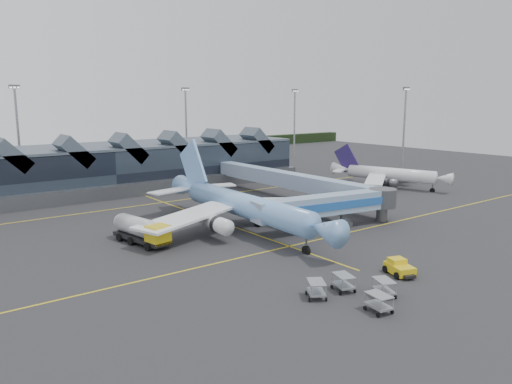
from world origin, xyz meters
TOP-DOWN VIEW (x-y plane):
  - ground at (0.00, 0.00)m, footprint 260.00×260.00m
  - taxi_stripes at (0.00, 10.00)m, footprint 120.00×60.00m
  - tree_line_far at (0.00, 110.00)m, footprint 260.00×4.00m
  - terminal at (-5.07, 47.35)m, footprint 90.00×22.25m
  - light_masts at (21.00, 62.80)m, footprint 132.40×42.56m
  - main_airliner at (0.07, 3.06)m, footprint 34.71×39.88m
  - regional_jet at (46.93, 13.32)m, footprint 23.90×26.72m
  - jet_bridge at (12.05, -4.93)m, footprint 24.94×7.24m
  - fuel_truck at (-15.04, 5.23)m, footprint 4.41×10.61m
  - pushback_tug at (2.59, -23.43)m, footprint 3.33×4.22m
  - baggage_carts at (-6.54, -25.13)m, footprint 8.12×8.57m

SIDE VIEW (x-z plane):
  - ground at x=0.00m, z-range 0.00..0.00m
  - taxi_stripes at x=0.00m, z-range 0.00..0.01m
  - pushback_tug at x=2.59m, z-range -0.09..1.62m
  - baggage_carts at x=-6.54m, z-range 0.10..1.80m
  - fuel_truck at x=-15.04m, z-range 0.21..3.74m
  - tree_line_far at x=0.00m, z-range 0.00..4.00m
  - regional_jet at x=46.93m, z-range -1.71..7.63m
  - jet_bridge at x=12.05m, z-range 0.94..6.25m
  - main_airliner at x=0.07m, z-range -2.64..10.18m
  - terminal at x=-5.07m, z-range -1.38..11.14m
  - light_masts at x=21.00m, z-range 1.26..23.71m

